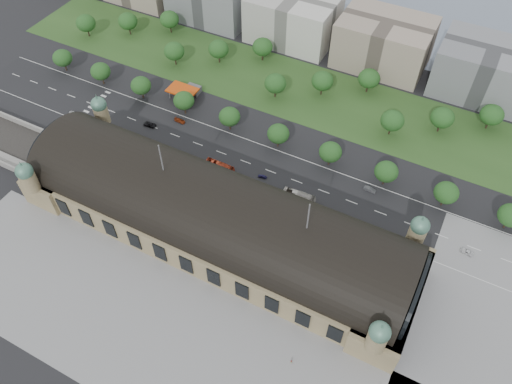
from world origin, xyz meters
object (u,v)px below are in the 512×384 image
at_px(traffic_car_0, 73,113).
at_px(parked_car_3, 114,143).
at_px(traffic_car_4, 262,176).
at_px(pedestrian_0, 291,362).
at_px(traffic_car_2, 150,124).
at_px(bus_west, 220,167).
at_px(traffic_car_3, 180,121).
at_px(bus_east, 299,196).
at_px(traffic_car_6, 467,252).
at_px(parked_car_0, 133,151).
at_px(parked_car_6, 201,178).
at_px(petrol_station, 188,90).
at_px(parked_car_4, 151,157).
at_px(parked_car_1, 126,140).
at_px(traffic_car_5, 370,189).
at_px(parked_car_2, 133,150).
at_px(bus_mid, 238,179).

xyz_separation_m(traffic_car_0, parked_car_3, (29.46, -7.20, -0.01)).
height_order(traffic_car_4, pedestrian_0, pedestrian_0).
height_order(traffic_car_2, bus_west, bus_west).
height_order(traffic_car_2, traffic_car_3, traffic_car_2).
bearing_deg(bus_east, traffic_car_2, 80.55).
height_order(traffic_car_2, traffic_car_6, traffic_car_2).
xyz_separation_m(parked_car_0, pedestrian_0, (100.16, -53.37, 0.08)).
bearing_deg(pedestrian_0, parked_car_6, 142.02).
distance_m(petrol_station, traffic_car_3, 20.08).
distance_m(traffic_car_3, bus_west, 35.95).
height_order(traffic_car_2, parked_car_4, traffic_car_2).
bearing_deg(bus_west, traffic_car_3, 61.57).
distance_m(traffic_car_6, bus_east, 65.47).
distance_m(traffic_car_2, traffic_car_3, 13.78).
relative_size(parked_car_4, parked_car_6, 0.88).
bearing_deg(traffic_car_2, traffic_car_0, -77.64).
bearing_deg(bus_east, parked_car_1, 89.90).
relative_size(traffic_car_2, bus_east, 0.44).
bearing_deg(bus_east, traffic_car_4, 74.73).
xyz_separation_m(petrol_station, traffic_car_5, (98.25, -18.27, -2.13)).
relative_size(traffic_car_2, traffic_car_3, 1.12).
bearing_deg(parked_car_0, pedestrian_0, 23.52).
relative_size(parked_car_1, parked_car_2, 1.05).
distance_m(parked_car_0, parked_car_1, 8.26).
relative_size(traffic_car_3, bus_mid, 0.49).
xyz_separation_m(bus_west, bus_mid, (10.13, -2.06, -0.33)).
distance_m(parked_car_0, parked_car_2, 0.41).
bearing_deg(bus_mid, bus_west, 74.91).
xyz_separation_m(parked_car_0, bus_east, (74.78, 8.54, 1.15)).
relative_size(parked_car_0, bus_west, 0.34).
height_order(traffic_car_0, traffic_car_2, traffic_car_2).
bearing_deg(bus_mid, parked_car_2, 93.35).
height_order(traffic_car_5, traffic_car_6, traffic_car_5).
xyz_separation_m(traffic_car_4, parked_car_3, (-67.12, -12.40, 0.10)).
height_order(traffic_car_0, parked_car_6, traffic_car_0).
height_order(traffic_car_5, parked_car_3, traffic_car_5).
bearing_deg(parked_car_4, parked_car_0, -127.47).
height_order(bus_mid, bus_east, bus_east).
bearing_deg(traffic_car_2, traffic_car_3, 125.68).
xyz_separation_m(traffic_car_4, traffic_car_5, (41.95, 13.61, 0.19)).
bearing_deg(traffic_car_0, parked_car_4, 87.38).
relative_size(traffic_car_3, bus_west, 0.40).
bearing_deg(traffic_car_5, traffic_car_4, 110.93).
distance_m(traffic_car_6, parked_car_1, 147.58).
height_order(traffic_car_3, bus_west, bus_west).
xyz_separation_m(traffic_car_5, parked_car_6, (-64.21, -26.01, -0.15)).
distance_m(parked_car_1, parked_car_3, 5.17).
height_order(parked_car_2, pedestrian_0, pedestrian_0).
bearing_deg(traffic_car_6, parked_car_3, -77.22).
bearing_deg(pedestrian_0, parked_car_0, 153.01).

